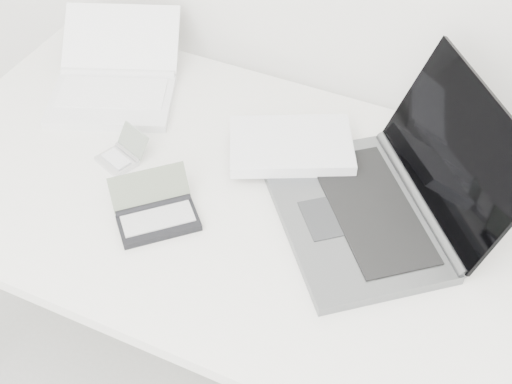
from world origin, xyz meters
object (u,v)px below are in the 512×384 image
at_px(desk, 277,220).
at_px(netbook_open_white, 114,82).
at_px(palmtop_charcoal, 156,213).
at_px(laptop_large, 359,184).

relative_size(desk, netbook_open_white, 3.72).
bearing_deg(desk, netbook_open_white, 160.45).
height_order(desk, palmtop_charcoal, palmtop_charcoal).
relative_size(netbook_open_white, palmtop_charcoal, 2.09).
xyz_separation_m(desk, netbook_open_white, (-0.51, 0.18, 0.07)).
relative_size(desk, palmtop_charcoal, 7.77).
bearing_deg(palmtop_charcoal, desk, -9.64).
height_order(desk, laptop_large, laptop_large).
height_order(netbook_open_white, palmtop_charcoal, netbook_open_white).
bearing_deg(netbook_open_white, desk, -41.91).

